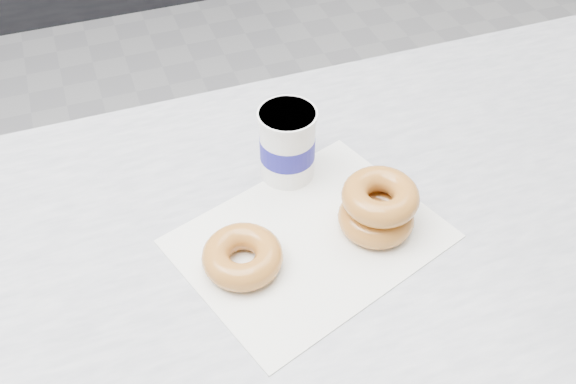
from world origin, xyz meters
name	(u,v)px	position (x,y,z in m)	size (l,w,h in m)	color
ground	(110,329)	(0.00, 0.00, 0.00)	(5.00, 5.00, 0.00)	#939396
wax_paper	(310,239)	(0.36, -0.60, 0.90)	(0.34, 0.26, 0.00)	silver
donut_single	(243,256)	(0.26, -0.61, 0.92)	(0.11, 0.11, 0.04)	#BC7633
donut_stack	(378,207)	(0.45, -0.61, 0.94)	(0.15, 0.15, 0.07)	#BC7633
coffee_cup	(287,144)	(0.37, -0.46, 0.96)	(0.11, 0.11, 0.12)	white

